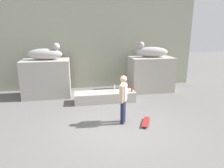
# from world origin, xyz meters

# --- Properties ---
(ground_plane) EXTENTS (40.00, 40.00, 0.00)m
(ground_plane) POSITION_xyz_m (0.00, 0.00, 0.00)
(ground_plane) COLOR #605E5B
(facade_wall) EXTENTS (10.70, 0.60, 6.59)m
(facade_wall) POSITION_xyz_m (0.00, 5.18, 3.29)
(facade_wall) COLOR gray
(facade_wall) RESTS_ON ground_plane
(pedestal_left) EXTENTS (2.17, 1.32, 1.76)m
(pedestal_left) POSITION_xyz_m (-2.60, 3.74, 0.88)
(pedestal_left) COLOR #A39E93
(pedestal_left) RESTS_ON ground_plane
(pedestal_right) EXTENTS (2.17, 1.32, 1.76)m
(pedestal_right) POSITION_xyz_m (2.60, 3.74, 0.88)
(pedestal_right) COLOR #A39E93
(pedestal_right) RESTS_ON ground_plane
(statue_reclining_left) EXTENTS (1.66, 0.77, 0.78)m
(statue_reclining_left) POSITION_xyz_m (-2.57, 3.74, 2.04)
(statue_reclining_left) COLOR #AEA7A4
(statue_reclining_left) RESTS_ON pedestal_left
(statue_reclining_right) EXTENTS (1.68, 0.85, 0.78)m
(statue_reclining_right) POSITION_xyz_m (2.57, 3.75, 2.04)
(statue_reclining_right) COLOR #AEA7A4
(statue_reclining_right) RESTS_ON pedestal_right
(ledge_block) EXTENTS (2.68, 0.79, 0.44)m
(ledge_block) POSITION_xyz_m (0.00, 2.46, 0.22)
(ledge_block) COLOR #A39E93
(ledge_block) RESTS_ON ground_plane
(skater) EXTENTS (0.33, 0.50, 1.67)m
(skater) POSITION_xyz_m (0.31, 0.24, 0.92)
(skater) COLOR #1E233F
(skater) RESTS_ON ground_plane
(skateboard) EXTENTS (0.53, 0.81, 0.08)m
(skateboard) POSITION_xyz_m (1.06, 0.01, 0.06)
(skateboard) COLOR maroon
(skateboard) RESTS_ON ground_plane
(bottle_red) EXTENTS (0.07, 0.07, 0.28)m
(bottle_red) POSITION_xyz_m (1.19, 2.30, 0.56)
(bottle_red) COLOR red
(bottle_red) RESTS_ON ledge_block
(bottle_clear) EXTENTS (0.06, 0.06, 0.33)m
(bottle_clear) POSITION_xyz_m (0.45, 2.52, 0.58)
(bottle_clear) COLOR silver
(bottle_clear) RESTS_ON ledge_block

